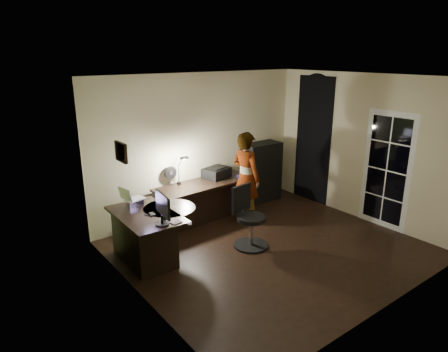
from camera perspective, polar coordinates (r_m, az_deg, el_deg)
floor at (r=6.62m, az=6.65°, el=-10.29°), size 4.50×4.00×0.01m
ceiling at (r=5.88m, az=7.58°, el=13.83°), size 4.50×4.00×0.01m
wall_back at (r=7.63m, az=-3.45°, el=4.42°), size 4.50×0.01×2.70m
wall_front at (r=4.96m, az=23.40°, el=-4.19°), size 4.50×0.01×2.70m
wall_left at (r=4.89m, az=-12.36°, el=-3.42°), size 0.01×4.00×2.70m
wall_right at (r=7.81m, az=19.11°, el=3.79°), size 0.01×4.00×2.70m
green_wall_overlay at (r=4.89m, az=-12.20°, el=-3.39°), size 0.00×4.00×2.70m
arched_doorway at (r=8.48m, az=12.61°, el=5.00°), size 0.01×0.90×2.60m
french_door at (r=7.59m, az=22.21°, el=0.73°), size 0.02×0.92×2.10m
framed_picture at (r=5.15m, az=-14.51°, el=3.32°), size 0.04×0.30×0.25m
desk_left at (r=6.20m, az=-10.92°, el=-8.53°), size 0.83×1.32×0.75m
desk_right at (r=7.53m, az=-2.76°, el=-3.61°), size 1.97×0.78×0.73m
cabinet at (r=8.47m, az=5.33°, el=0.59°), size 0.84×0.43×1.24m
laptop_stand at (r=6.40m, az=-12.59°, el=-3.67°), size 0.25×0.22×0.09m
laptop at (r=6.35m, az=-12.68°, el=-2.37°), size 0.37×0.35×0.22m
monitor at (r=5.59m, az=-8.88°, el=-5.31°), size 0.17×0.50×0.32m
mouse at (r=5.58m, az=-4.95°, el=-6.83°), size 0.08×0.10×0.03m
phone at (r=6.01m, az=-10.21°, el=-5.36°), size 0.08×0.14×0.01m
pen at (r=5.96m, az=-10.76°, el=-5.59°), size 0.07×0.15×0.01m
speaker at (r=5.78m, az=-8.60°, el=-5.32°), size 0.09×0.09×0.18m
notepad at (r=5.72m, az=-7.13°, el=-6.42°), size 0.16×0.21×0.01m
desk_fan at (r=7.31m, az=-7.68°, el=0.02°), size 0.23×0.13×0.36m
headphones at (r=7.73m, az=2.39°, el=0.04°), size 0.19×0.13×0.08m
printer at (r=7.70m, az=-1.09°, el=0.52°), size 0.57×0.49×0.22m
desk_lamp at (r=7.26m, az=-6.51°, el=0.97°), size 0.19×0.30×0.61m
office_chair at (r=6.45m, az=3.95°, el=-5.98°), size 0.64×0.64×1.00m
person at (r=7.28m, az=3.15°, el=-0.26°), size 0.48×0.65×1.71m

